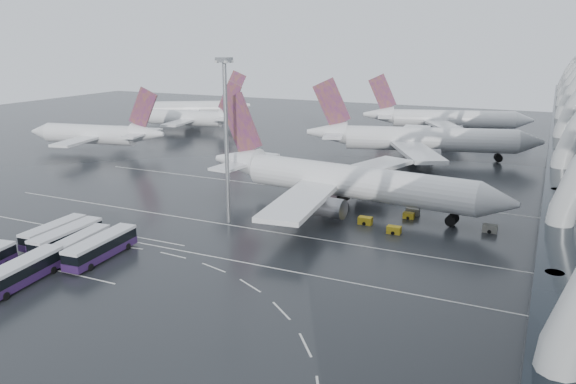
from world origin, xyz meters
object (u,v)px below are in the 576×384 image
at_px(airliner_main, 342,181).
at_px(gse_cart_belly_a, 394,230).
at_px(airliner_gate_b, 418,140).
at_px(jet_remote_far, 194,109).
at_px(bus_row_near_a, 54,232).
at_px(gse_cart_belly_b, 413,212).
at_px(jet_remote_mid, 192,118).
at_px(bus_row_near_d, 101,247).
at_px(floodlight_mast, 226,121).
at_px(bus_row_far_c, 21,272).
at_px(gse_cart_belly_c, 365,221).
at_px(airliner_gate_c, 444,119).
at_px(bus_row_near_c, 79,244).
at_px(gse_cart_belly_d, 490,228).
at_px(bus_row_near_b, 67,237).
at_px(jet_remote_west, 98,135).
at_px(gse_cart_belly_e, 409,215).

relative_size(airliner_main, gse_cart_belly_a, 27.02).
height_order(airliner_gate_b, jet_remote_far, airliner_gate_b).
relative_size(bus_row_near_a, gse_cart_belly_b, 5.00).
bearing_deg(gse_cart_belly_b, airliner_main, -175.00).
xyz_separation_m(gse_cart_belly_a, gse_cart_belly_b, (0.52, 11.63, 0.03)).
relative_size(jet_remote_mid, bus_row_near_d, 3.02).
bearing_deg(jet_remote_far, floodlight_mast, 96.07).
distance_m(bus_row_near_d, floodlight_mast, 29.58).
bearing_deg(jet_remote_mid, bus_row_far_c, 105.44).
height_order(gse_cart_belly_a, gse_cart_belly_c, gse_cart_belly_c).
xyz_separation_m(airliner_gate_c, gse_cart_belly_c, (5.45, -105.42, -4.45)).
bearing_deg(bus_row_near_c, gse_cart_belly_d, -62.81).
xyz_separation_m(airliner_main, gse_cart_belly_b, (13.76, 1.20, -4.69)).
bearing_deg(floodlight_mast, bus_row_near_a, -134.32).
bearing_deg(jet_remote_mid, bus_row_near_b, 105.82).
distance_m(jet_remote_mid, gse_cart_belly_a, 120.26).
height_order(airliner_main, jet_remote_west, airliner_main).
xyz_separation_m(jet_remote_mid, jet_remote_far, (-13.32, 20.75, 0.46)).
relative_size(jet_remote_mid, gse_cart_belly_a, 17.97).
xyz_separation_m(bus_row_near_a, gse_cart_belly_e, (49.38, 36.84, -1.10)).
relative_size(airliner_gate_c, gse_cart_belly_b, 22.94).
bearing_deg(jet_remote_far, gse_cart_belly_e, 109.80).
relative_size(airliner_gate_c, gse_cart_belly_c, 23.08).
bearing_deg(gse_cart_belly_e, gse_cart_belly_b, 84.69).
bearing_deg(floodlight_mast, bus_row_near_d, -109.64).
height_order(airliner_main, airliner_gate_b, airliner_gate_b).
height_order(airliner_gate_c, bus_row_far_c, airliner_gate_c).
bearing_deg(jet_remote_west, jet_remote_far, -92.05).
relative_size(airliner_main, airliner_gate_c, 1.12).
distance_m(bus_row_far_c, gse_cart_belly_d, 73.61).
bearing_deg(bus_row_near_c, gse_cart_belly_e, -53.35).
bearing_deg(gse_cart_belly_e, bus_row_far_c, -128.37).
bearing_deg(airliner_main, gse_cart_belly_b, 10.97).
bearing_deg(gse_cart_belly_d, bus_row_near_d, -144.04).
distance_m(airliner_gate_b, bus_row_near_b, 97.40).
bearing_deg(jet_remote_west, gse_cart_belly_a, 150.32).
bearing_deg(airliner_gate_c, floodlight_mast, -115.58).
distance_m(jet_remote_west, gse_cart_belly_e, 100.69).
distance_m(airliner_gate_c, gse_cart_belly_b, 97.32).
xyz_separation_m(jet_remote_west, floodlight_mast, (68.56, -40.58, 13.32)).
relative_size(airliner_main, jet_remote_mid, 1.50).
xyz_separation_m(jet_remote_far, gse_cart_belly_c, (100.52, -94.01, -4.52)).
xyz_separation_m(bus_row_near_a, bus_row_near_d, (12.13, -2.29, 0.20)).
distance_m(jet_remote_mid, gse_cart_belly_d, 127.71).
height_order(bus_row_near_a, bus_row_near_b, bus_row_near_b).
xyz_separation_m(bus_row_near_c, bus_row_far_c, (1.29, -11.73, 0.19)).
distance_m(floodlight_mast, gse_cart_belly_b, 38.64).
distance_m(airliner_gate_b, airliner_gate_c, 46.07).
height_order(jet_remote_far, bus_row_near_b, jet_remote_far).
bearing_deg(bus_row_near_c, bus_row_near_b, 67.84).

